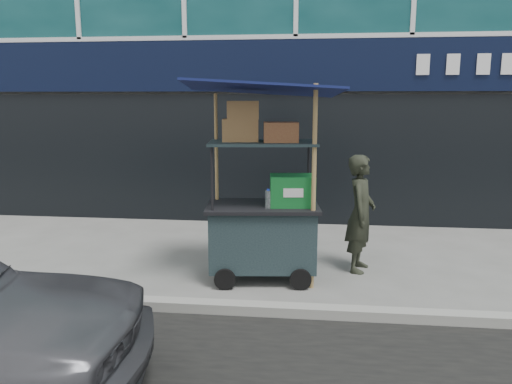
# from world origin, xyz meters

# --- Properties ---
(ground) EXTENTS (80.00, 80.00, 0.00)m
(ground) POSITION_xyz_m (0.00, 0.00, 0.00)
(ground) COLOR slate
(ground) RESTS_ON ground
(curb) EXTENTS (80.00, 0.18, 0.12)m
(curb) POSITION_xyz_m (0.00, -0.20, 0.06)
(curb) COLOR gray
(curb) RESTS_ON ground
(vendor_cart) EXTENTS (2.03, 1.53, 2.56)m
(vendor_cart) POSITION_xyz_m (-0.26, 0.91, 0.90)
(vendor_cart) COLOR black
(vendor_cart) RESTS_ON ground
(vendor_man) EXTENTS (0.51, 0.65, 1.59)m
(vendor_man) POSITION_xyz_m (1.00, 1.39, 0.80)
(vendor_man) COLOR #262A1F
(vendor_man) RESTS_ON ground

